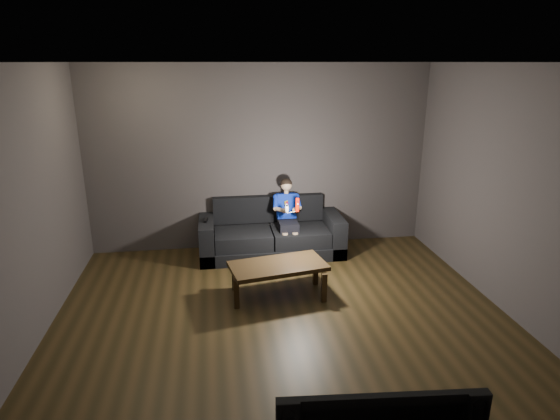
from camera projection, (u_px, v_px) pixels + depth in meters
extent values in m
plane|color=black|center=(287.00, 332.00, 4.90)|extent=(5.00, 5.00, 0.00)
cube|color=#413A39|center=(261.00, 159.00, 6.85)|extent=(5.00, 0.04, 2.70)
cube|color=#413A39|center=(376.00, 373.00, 2.13)|extent=(5.00, 0.04, 2.70)
cube|color=#413A39|center=(10.00, 222.00, 4.14)|extent=(0.04, 5.00, 2.70)
cube|color=#413A39|center=(526.00, 199.00, 4.83)|extent=(0.04, 5.00, 2.70)
cube|color=silver|center=(289.00, 62.00, 4.08)|extent=(5.00, 5.00, 0.02)
cube|color=black|center=(271.00, 247.00, 6.89)|extent=(2.06, 0.89, 0.18)
cube|color=black|center=(243.00, 239.00, 6.69)|extent=(0.81, 0.63, 0.22)
cube|color=black|center=(300.00, 236.00, 6.80)|extent=(0.81, 0.63, 0.22)
cube|color=black|center=(268.00, 208.00, 7.06)|extent=(1.65, 0.21, 0.40)
cube|color=black|center=(207.00, 239.00, 6.71)|extent=(0.21, 0.89, 0.56)
cube|color=black|center=(333.00, 232.00, 6.96)|extent=(0.21, 0.89, 0.56)
cube|color=black|center=(288.00, 226.00, 6.71)|extent=(0.27, 0.35, 0.13)
cube|color=#002F9F|center=(286.00, 206.00, 6.81)|extent=(0.27, 0.19, 0.38)
cube|color=gold|center=(287.00, 204.00, 6.72)|extent=(0.08, 0.08, 0.09)
cube|color=red|center=(287.00, 204.00, 6.71)|extent=(0.05, 0.05, 0.06)
cylinder|color=#D5AB82|center=(286.00, 192.00, 6.74)|extent=(0.06, 0.06, 0.05)
sphere|color=#D5AB82|center=(286.00, 185.00, 6.71)|extent=(0.16, 0.16, 0.16)
ellipsoid|color=black|center=(286.00, 183.00, 6.72)|extent=(0.17, 0.17, 0.15)
cylinder|color=#002F9F|center=(275.00, 203.00, 6.71)|extent=(0.07, 0.21, 0.17)
cylinder|color=#002F9F|center=(298.00, 202.00, 6.75)|extent=(0.07, 0.21, 0.17)
cylinder|color=#D5AB82|center=(280.00, 208.00, 6.59)|extent=(0.13, 0.22, 0.09)
cylinder|color=#D5AB82|center=(297.00, 208.00, 6.62)|extent=(0.13, 0.22, 0.09)
sphere|color=#D5AB82|center=(285.00, 211.00, 6.52)|extent=(0.08, 0.08, 0.08)
sphere|color=#D5AB82|center=(295.00, 210.00, 6.54)|extent=(0.08, 0.08, 0.08)
cylinder|color=#D5AB82|center=(285.00, 243.00, 6.59)|extent=(0.08, 0.08, 0.31)
cylinder|color=#D5AB82|center=(295.00, 243.00, 6.61)|extent=(0.08, 0.08, 0.31)
cube|color=red|center=(297.00, 205.00, 6.31)|extent=(0.06, 0.08, 0.19)
cube|color=maroon|center=(298.00, 201.00, 6.28)|extent=(0.03, 0.02, 0.03)
cylinder|color=white|center=(298.00, 206.00, 6.30)|extent=(0.02, 0.01, 0.02)
ellipsoid|color=white|center=(287.00, 208.00, 6.31)|extent=(0.06, 0.08, 0.14)
cylinder|color=black|center=(287.00, 205.00, 6.27)|extent=(0.02, 0.01, 0.02)
cube|color=black|center=(206.00, 220.00, 6.57)|extent=(0.06, 0.17, 0.03)
cube|color=black|center=(206.00, 218.00, 6.62)|extent=(0.02, 0.02, 0.00)
cube|color=black|center=(278.00, 266.00, 5.56)|extent=(1.21, 0.76, 0.05)
cube|color=black|center=(236.00, 293.00, 5.33)|extent=(0.06, 0.06, 0.36)
cube|color=black|center=(324.00, 287.00, 5.48)|extent=(0.06, 0.06, 0.36)
cube|color=black|center=(234.00, 276.00, 5.77)|extent=(0.06, 0.06, 0.36)
cube|color=black|center=(315.00, 271.00, 5.91)|extent=(0.06, 0.06, 0.36)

